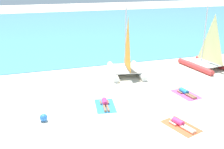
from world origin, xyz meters
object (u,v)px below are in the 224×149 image
sailboat_white (126,65)px  towel_middle (181,126)px  sunbather_middle (180,123)px  sunbather_right (185,92)px  towel_left (105,106)px  towel_right (186,94)px  beach_ball (44,118)px  sailboat_red (206,59)px  sunbather_left (105,103)px

sailboat_white → towel_middle: 8.25m
towel_middle → sunbather_middle: bearing=106.1°
sunbather_middle → sunbather_right: same height
towel_left → towel_right: (5.38, 0.00, 0.00)m
sunbather_right → beach_ball: (-8.91, -0.79, 0.07)m
beach_ball → towel_left: bearing=11.5°
sailboat_white → sunbather_right: sailboat_white is taller
sailboat_red → sunbather_left: bearing=-164.6°
towel_right → beach_ball: bearing=-175.4°
sailboat_white → sunbather_left: size_ratio=3.22×
sunbather_left → sunbather_right: bearing=9.2°
towel_middle → sailboat_red: bearing=47.8°
towel_left → towel_right: bearing=0.0°
sailboat_white → sailboat_red: (6.76, -0.57, -0.01)m
sunbather_right → beach_ball: 8.94m
sunbather_right → sunbather_middle: bearing=-134.0°
sunbather_middle → towel_right: sunbather_middle is taller
towel_left → sunbather_middle: bearing=-48.5°
sailboat_white → sailboat_red: size_ratio=1.02×
sunbather_right → sunbather_left: bearing=171.9°
towel_middle → beach_ball: beach_ball is taller
towel_left → towel_middle: (2.95, -3.38, 0.00)m
sailboat_white → towel_left: (-3.13, -4.84, -0.75)m
sunbather_middle → sunbather_right: size_ratio=0.99×
towel_left → sailboat_white: bearing=57.1°
sunbather_middle → sunbather_right: 4.17m
sailboat_white → towel_middle: (-0.18, -8.22, -0.75)m
sailboat_red → sunbather_right: sailboat_red is taller
sunbather_middle → beach_ball: beach_ball is taller
sailboat_red → sunbather_right: 6.20m
beach_ball → sunbather_left: bearing=12.5°
sunbather_left → sunbather_middle: same height
towel_left → sunbather_right: 5.37m
sailboat_red → sunbather_right: (-4.52, -4.20, -0.61)m
sailboat_white → sunbather_right: 5.31m
sailboat_white → towel_left: size_ratio=2.66×
towel_left → beach_ball: 3.62m
towel_left → towel_middle: 4.48m
towel_right → towel_middle: bearing=-125.7°
sailboat_white → sailboat_red: bearing=5.5°
sailboat_white → towel_left: 5.81m
sunbather_left → towel_middle: 4.53m
sailboat_red → towel_left: 10.79m
beach_ball → sunbather_middle: bearing=-21.8°
towel_middle → sunbather_left: bearing=130.4°
sailboat_white → sunbather_left: sailboat_white is taller
sunbather_right → beach_ball: bearing=177.0°
sunbather_left → sunbather_right: 5.36m
sailboat_red → towel_right: size_ratio=2.61×
sunbather_left → beach_ball: bearing=-158.3°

